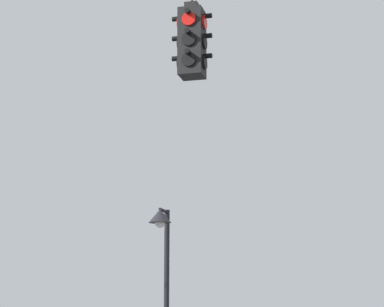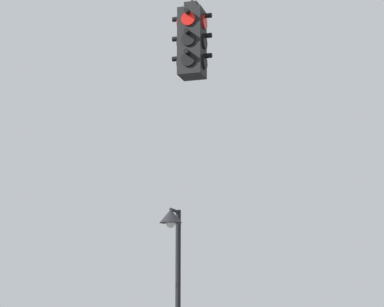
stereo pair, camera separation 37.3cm
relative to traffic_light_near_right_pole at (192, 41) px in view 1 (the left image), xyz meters
name	(u,v)px [view 1 (the left image)]	position (x,y,z in m)	size (l,w,h in m)	color
traffic_light_near_right_pole	(192,41)	(0.00, 0.00, 0.00)	(0.58, 0.58, 2.89)	black
street_lamp	(163,253)	(-2.27, 6.18, -2.51)	(0.50, 0.86, 4.24)	black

